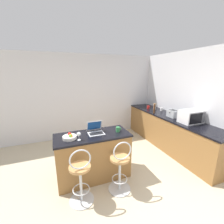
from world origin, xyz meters
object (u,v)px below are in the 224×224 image
Objects in this scene: laptop at (95,130)px; toaster at (173,114)px; mug_red at (148,107)px; bar_stool_near at (81,177)px; bar_stool_far at (120,168)px; wine_glass_tall at (79,134)px; microwave at (191,116)px; fruit_bowl at (70,137)px; pepper_mill at (154,109)px; storage_jar at (155,107)px; mug_green at (118,129)px; mug_white at (161,109)px.

laptop is 2.20m from toaster.
laptop is at bearing -148.06° from mug_red.
bar_stool_near is 0.68m from bar_stool_far.
laptop reaches higher than bar_stool_near.
bar_stool_near is 6.63× the size of wine_glass_tall.
microwave is 2.74m from fruit_bowl.
bar_stool_far is 6.63× the size of wine_glass_tall.
microwave is (2.24, -0.21, 0.09)m from laptop.
pepper_mill is (-0.21, 0.51, 0.04)m from toaster.
bar_stool_far is 2.19m from toaster.
mug_red is at bearing 28.74° from fruit_bowl.
toaster is 1.45× the size of storage_jar.
wine_glass_tall is 2.92m from mug_red.
mug_red is 0.52× the size of storage_jar.
storage_jar is (2.74, 1.27, 0.06)m from fruit_bowl.
storage_jar reaches higher than mug_green.
toaster reaches higher than storage_jar.
storage_jar reaches higher than mug_white.
mug_green is 0.79m from wine_glass_tall.
mug_white is at bearing 28.75° from mug_green.
laptop is 1.23× the size of fruit_bowl.
mug_green is (0.17, 0.50, 0.51)m from bar_stool_far.
mug_green reaches higher than mug_white.
bar_stool_far is 0.73m from mug_green.
fruit_bowl reaches higher than bar_stool_far.
pepper_mill is (1.96, 0.80, 0.08)m from laptop.
fruit_bowl is at bearing -167.26° from laptop.
mug_green is 2.16m from mug_white.
mug_red is at bearing 94.54° from microwave.
wine_glass_tall is (-0.35, -0.22, 0.05)m from laptop.
mug_red is 0.21m from storage_jar.
bar_stool_near is 10.08× the size of mug_green.
wine_glass_tall is (0.14, -0.11, 0.07)m from fruit_bowl.
mug_white is at bearing 29.27° from bar_stool_near.
bar_stool_near is 5.24× the size of storage_jar.
wine_glass_tall is (-0.62, 0.39, 0.56)m from bar_stool_far.
pepper_mill is (1.70, 1.41, 0.59)m from bar_stool_far.
bar_stool_far is 3.53× the size of pepper_mill.
pepper_mill is (2.31, 1.02, 0.03)m from wine_glass_tall.
laptop reaches higher than fruit_bowl.
fruit_bowl is (-2.74, 0.10, -0.11)m from microwave.
toaster is 1.79m from mug_green.
toaster is at bearing 11.46° from wine_glass_tall.
wine_glass_tall reaches higher than mug_red.
storage_jar is at bearing 33.59° from bar_stool_near.
wine_glass_tall is 0.79× the size of storage_jar.
bar_stool_near is at bearing -150.73° from mug_white.
wine_glass_tall reaches higher than bar_stool_near.
bar_stool_near is 1.91× the size of microwave.
storage_jar is (-0.08, 0.23, 0.05)m from mug_white.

